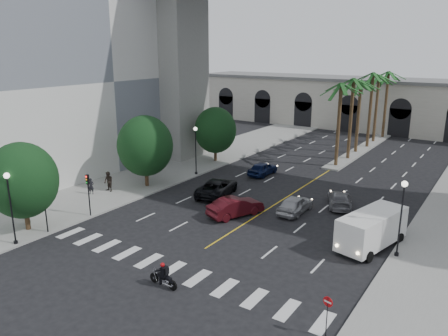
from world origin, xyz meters
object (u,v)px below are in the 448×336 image
at_px(lamp_post_right, 401,212).
at_px(traffic_signal_far, 88,188).
at_px(cargo_van, 371,229).
at_px(pedestrian_b, 108,182).
at_px(lamp_post_left_far, 196,147).
at_px(car_e, 263,169).
at_px(car_a, 295,204).
at_px(car_c, 217,187).
at_px(do_not_enter_sign, 327,308).
at_px(lamp_post_left_near, 10,203).
at_px(car_b, 236,207).
at_px(motorcycle_rider, 164,276).
at_px(traffic_signal_near, 45,202).
at_px(pedestrian_a, 91,186).
at_px(car_d, 339,199).

height_order(lamp_post_right, traffic_signal_far, lamp_post_right).
relative_size(cargo_van, pedestrian_b, 3.27).
height_order(lamp_post_left_far, lamp_post_right, same).
xyz_separation_m(lamp_post_right, car_e, (-16.83, 12.16, -2.50)).
bearing_deg(lamp_post_right, cargo_van, 163.14).
bearing_deg(car_a, car_e, -48.24).
bearing_deg(car_c, do_not_enter_sign, 125.21).
bearing_deg(lamp_post_left_near, traffic_signal_far, 89.12).
height_order(lamp_post_right, car_c, lamp_post_right).
height_order(lamp_post_right, car_b, lamp_post_right).
xyz_separation_m(motorcycle_rider, do_not_enter_sign, (9.54, 0.89, 0.89)).
bearing_deg(lamp_post_right, car_c, 167.58).
height_order(traffic_signal_near, car_e, traffic_signal_near).
xyz_separation_m(traffic_signal_far, pedestrian_a, (-4.26, 3.68, -1.60)).
relative_size(traffic_signal_far, pedestrian_b, 1.88).
height_order(car_e, do_not_enter_sign, do_not_enter_sign).
xyz_separation_m(lamp_post_left_near, lamp_post_right, (22.80, 13.00, 0.00)).
xyz_separation_m(lamp_post_left_near, traffic_signal_far, (0.10, 6.50, -0.71)).
height_order(traffic_signal_near, do_not_enter_sign, traffic_signal_near).
xyz_separation_m(traffic_signal_near, car_d, (16.17, 17.84, -1.84)).
xyz_separation_m(lamp_post_right, pedestrian_b, (-26.17, -1.37, -2.10)).
height_order(motorcycle_rider, pedestrian_a, pedestrian_a).
bearing_deg(cargo_van, car_e, 155.95).
distance_m(car_a, cargo_van, 7.90).
xyz_separation_m(car_b, pedestrian_b, (-13.27, -1.73, 0.32)).
relative_size(car_b, cargo_van, 0.77).
bearing_deg(car_b, cargo_van, -157.06).
bearing_deg(cargo_van, car_b, -165.12).
relative_size(lamp_post_right, car_c, 0.94).
relative_size(lamp_post_left_far, car_d, 1.16).
distance_m(lamp_post_right, traffic_signal_near, 25.02).
relative_size(car_a, car_c, 0.77).
distance_m(car_c, car_e, 8.40).
distance_m(cargo_van, do_not_enter_sign, 11.08).
xyz_separation_m(car_c, do_not_enter_sign, (16.21, -14.22, 0.78)).
distance_m(lamp_post_left_near, traffic_signal_far, 6.54).
relative_size(lamp_post_left_far, cargo_van, 0.84).
xyz_separation_m(lamp_post_left_far, car_b, (9.90, -7.64, -2.42)).
distance_m(lamp_post_right, car_c, 17.69).
relative_size(lamp_post_left_near, traffic_signal_far, 1.47).
bearing_deg(car_a, pedestrian_b, 15.86).
relative_size(lamp_post_right, traffic_signal_far, 1.47).
xyz_separation_m(lamp_post_left_near, car_e, (5.97, 25.16, -2.50)).
bearing_deg(car_a, motorcycle_rider, 84.09).
bearing_deg(lamp_post_left_far, car_c, -36.64).
height_order(lamp_post_left_far, traffic_signal_near, lamp_post_left_far).
height_order(motorcycle_rider, pedestrian_b, pedestrian_b).
relative_size(traffic_signal_far, car_c, 0.64).
bearing_deg(car_a, lamp_post_right, 156.64).
distance_m(lamp_post_left_near, car_e, 25.98).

